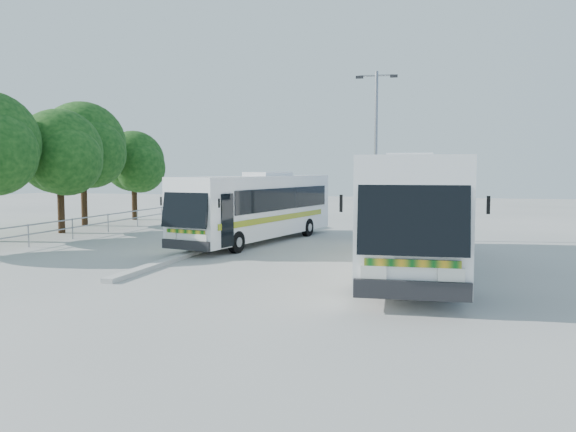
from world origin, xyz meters
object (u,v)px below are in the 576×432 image
(tree_far_d, at_px, (84,145))
(coach_main, at_px, (259,206))
(lamppost, at_px, (376,148))
(coach_adjacent, at_px, (408,209))
(tree_far_e, at_px, (135,161))
(tree_far_c, at_px, (60,152))

(tree_far_d, xyz_separation_m, coach_main, (12.30, -4.50, -3.15))
(lamppost, bearing_deg, coach_adjacent, -79.02)
(coach_adjacent, bearing_deg, tree_far_d, 149.44)
(coach_main, height_order, lamppost, lamppost)
(tree_far_e, xyz_separation_m, coach_main, (11.62, -9.00, -2.22))
(tree_far_d, bearing_deg, tree_far_e, 81.37)
(tree_far_c, bearing_deg, lamppost, 4.39)
(coach_adjacent, relative_size, lamppost, 1.69)
(coach_main, bearing_deg, tree_far_e, 154.85)
(lamppost, bearing_deg, tree_far_d, 168.06)
(tree_far_c, bearing_deg, tree_far_d, 107.83)
(tree_far_c, height_order, tree_far_e, tree_far_c)
(coach_main, bearing_deg, tree_far_d, 172.52)
(tree_far_d, bearing_deg, lamppost, -8.03)
(coach_main, bearing_deg, lamppost, 34.41)
(coach_main, relative_size, lamppost, 1.42)
(tree_far_c, relative_size, lamppost, 0.82)
(tree_far_e, xyz_separation_m, coach_adjacent, (18.64, -14.19, -1.88))
(tree_far_c, distance_m, coach_adjacent, 19.23)
(tree_far_d, relative_size, coach_main, 0.66)
(tree_far_d, bearing_deg, coach_main, -20.07)
(lamppost, bearing_deg, tree_far_c, -179.52)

